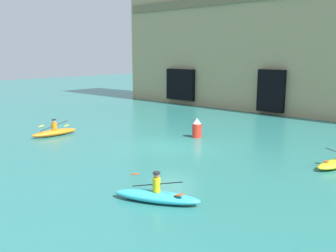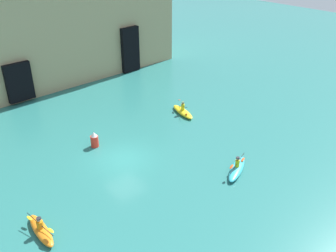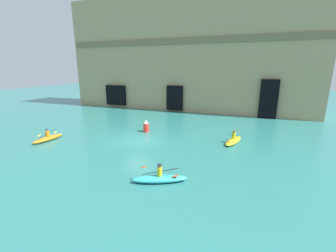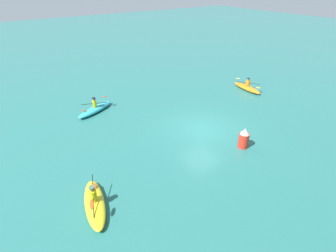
% 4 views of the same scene
% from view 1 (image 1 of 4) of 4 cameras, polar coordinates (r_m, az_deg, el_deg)
% --- Properties ---
extents(ground_plane, '(120.00, 120.00, 0.00)m').
position_cam_1_polar(ground_plane, '(21.33, 0.77, -3.24)').
color(ground_plane, '#28706B').
extents(cliff_bluff, '(37.18, 7.02, 16.69)m').
position_cam_1_polar(cliff_bluff, '(36.25, 19.64, 15.25)').
color(cliff_bluff, tan).
rests_on(cliff_bluff, ground).
extents(kayak_orange, '(0.95, 3.06, 1.09)m').
position_cam_1_polar(kayak_orange, '(25.29, -16.89, -0.88)').
color(kayak_orange, orange).
rests_on(kayak_orange, ground).
extents(kayak_cyan, '(3.26, 2.06, 1.12)m').
position_cam_1_polar(kayak_cyan, '(13.65, -1.74, -10.59)').
color(kayak_cyan, '#33B2C6').
rests_on(kayak_cyan, ground).
extents(marker_buoy, '(0.60, 0.60, 1.24)m').
position_cam_1_polar(marker_buoy, '(23.74, 4.42, -0.36)').
color(marker_buoy, red).
rests_on(marker_buoy, ground).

